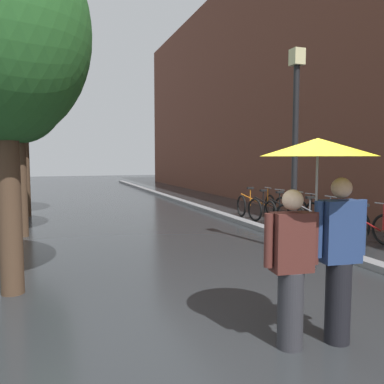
# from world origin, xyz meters

# --- Properties ---
(ground_plane) EXTENTS (80.00, 80.00, 0.00)m
(ground_plane) POSITION_xyz_m (0.00, 0.00, 0.00)
(ground_plane) COLOR #26282B
(building_facade) EXTENTS (8.00, 36.00, 10.21)m
(building_facade) POSITION_xyz_m (10.00, 10.00, 5.10)
(building_facade) COLOR brown
(building_facade) RESTS_ON ground
(kerb_strip) EXTENTS (0.30, 36.00, 0.12)m
(kerb_strip) POSITION_xyz_m (3.20, 10.00, 0.06)
(kerb_strip) COLOR slate
(kerb_strip) RESTS_ON ground
(street_tree_0) EXTENTS (2.35, 2.35, 5.14)m
(street_tree_0) POSITION_xyz_m (-2.63, 2.68, 3.61)
(street_tree_0) COLOR #473323
(street_tree_0) RESTS_ON ground
(street_tree_1) EXTENTS (2.27, 2.27, 5.18)m
(street_tree_1) POSITION_xyz_m (-2.73, 7.04, 3.70)
(street_tree_1) COLOR #473323
(street_tree_1) RESTS_ON ground
(street_tree_2) EXTENTS (2.82, 2.82, 6.10)m
(street_tree_2) POSITION_xyz_m (-2.85, 10.60, 4.31)
(street_tree_2) COLOR #473323
(street_tree_2) RESTS_ON ground
(parked_bicycle_0) EXTENTS (1.16, 0.83, 0.96)m
(parked_bicycle_0) POSITION_xyz_m (4.31, 3.21, 0.38)
(parked_bicycle_0) COLOR black
(parked_bicycle_0) RESTS_ON ground
(parked_bicycle_1) EXTENTS (1.15, 0.81, 0.96)m
(parked_bicycle_1) POSITION_xyz_m (4.25, 4.03, 0.38)
(parked_bicycle_1) COLOR black
(parked_bicycle_1) RESTS_ON ground
(parked_bicycle_2) EXTENTS (1.09, 0.71, 0.96)m
(parked_bicycle_2) POSITION_xyz_m (4.28, 4.98, 0.38)
(parked_bicycle_2) COLOR black
(parked_bicycle_2) RESTS_ON ground
(parked_bicycle_3) EXTENTS (1.16, 0.83, 0.96)m
(parked_bicycle_3) POSITION_xyz_m (4.28, 5.72, 0.38)
(parked_bicycle_3) COLOR black
(parked_bicycle_3) RESTS_ON ground
(parked_bicycle_4) EXTENTS (1.09, 0.71, 0.96)m
(parked_bicycle_4) POSITION_xyz_m (4.39, 6.53, 0.38)
(parked_bicycle_4) COLOR black
(parked_bicycle_4) RESTS_ON ground
(parked_bicycle_5) EXTENTS (1.16, 0.83, 0.96)m
(parked_bicycle_5) POSITION_xyz_m (4.25, 7.26, 0.38)
(parked_bicycle_5) COLOR black
(parked_bicycle_5) RESTS_ON ground
(parked_bicycle_6) EXTENTS (1.13, 0.79, 0.96)m
(parked_bicycle_6) POSITION_xyz_m (4.32, 8.19, 0.38)
(parked_bicycle_6) COLOR black
(parked_bicycle_6) RESTS_ON ground
(couple_under_umbrella) EXTENTS (1.15, 1.15, 2.13)m
(couple_under_umbrella) POSITION_xyz_m (0.43, -0.06, 1.42)
(couple_under_umbrella) COLOR #2D2D33
(couple_under_umbrella) RESTS_ON ground
(street_lamp_post) EXTENTS (0.24, 0.24, 4.08)m
(street_lamp_post) POSITION_xyz_m (2.60, 3.51, 2.40)
(street_lamp_post) COLOR black
(street_lamp_post) RESTS_ON ground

